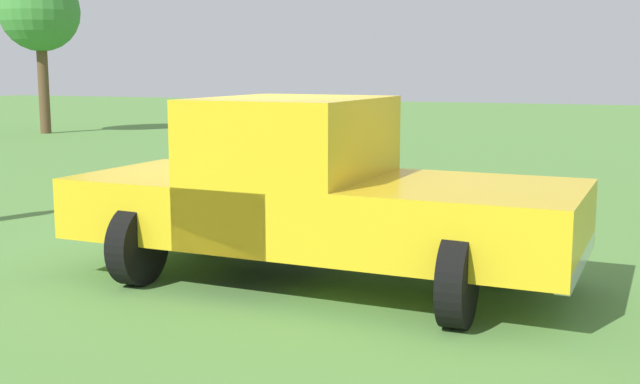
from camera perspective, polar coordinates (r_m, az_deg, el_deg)
ground_plane at (r=8.97m, az=-3.35°, el=-4.66°), size 80.00×80.00×0.00m
pickup_truck at (r=7.81m, az=-0.86°, el=0.32°), size 2.50×5.03×1.81m
tree_side at (r=27.11m, az=-19.39°, el=11.98°), size 2.49×2.49×5.08m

